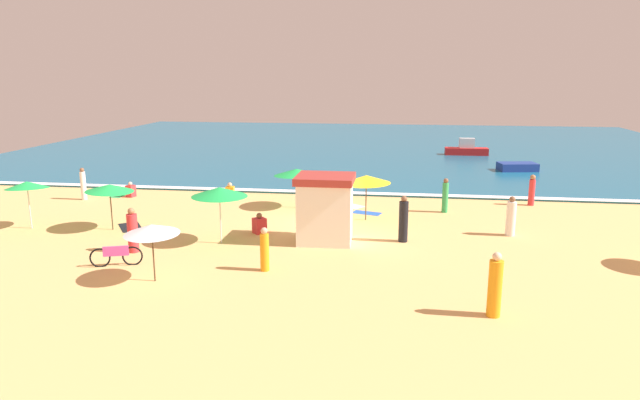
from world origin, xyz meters
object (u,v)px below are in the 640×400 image
at_px(beachgoer_3, 532,190).
at_px(beachgoer_5, 230,191).
at_px(beachgoer_2, 133,232).
at_px(beachgoer_6, 403,220).
at_px(beachgoer_0, 511,218).
at_px(beachgoer_11, 495,287).
at_px(beachgoer_4, 259,225).
at_px(beachgoer_8, 83,184).
at_px(beach_umbrella_3, 109,188).
at_px(parked_bicycle, 116,256).
at_px(lifeguard_cabana, 325,208).
at_px(small_boat_0, 517,167).
at_px(beach_umbrella_4, 27,185).
at_px(beach_umbrella_5, 219,192).
at_px(beach_umbrella_0, 152,229).
at_px(small_boat_1, 466,149).
at_px(beachgoer_7, 445,196).
at_px(beachgoer_10, 131,191).
at_px(beach_umbrella_6, 296,172).
at_px(beachgoer_1, 265,250).

bearing_deg(beachgoer_3, beachgoer_5, -178.98).
distance_m(beachgoer_2, beachgoer_6, 10.60).
distance_m(beachgoer_0, beachgoer_11, 8.66).
distance_m(beachgoer_4, beachgoer_8, 12.11).
distance_m(beach_umbrella_3, beachgoer_6, 12.62).
xyz_separation_m(parked_bicycle, beachgoer_5, (0.65, 11.55, -0.04)).
bearing_deg(beachgoer_11, lifeguard_cabana, 130.97).
relative_size(beach_umbrella_3, small_boat_0, 0.83).
bearing_deg(parked_bicycle, beach_umbrella_4, 146.06).
distance_m(beachgoer_3, beachgoer_8, 23.74).
bearing_deg(beach_umbrella_5, lifeguard_cabana, 11.76).
relative_size(beach_umbrella_0, beachgoer_4, 2.19).
xyz_separation_m(beach_umbrella_5, parked_bicycle, (-2.84, -3.16, -1.73)).
distance_m(beachgoer_5, small_boat_0, 20.28).
distance_m(beach_umbrella_5, small_boat_1, 29.14).
relative_size(beachgoer_7, beachgoer_10, 2.02).
xyz_separation_m(beach_umbrella_3, beachgoer_5, (3.15, 7.10, -1.52)).
distance_m(beach_umbrella_6, beachgoer_4, 5.12).
distance_m(beachgoer_5, beachgoer_6, 11.84).
distance_m(beach_umbrella_0, beachgoer_7, 14.92).
bearing_deg(small_boat_0, beachgoer_2, -131.40).
xyz_separation_m(beach_umbrella_6, beachgoer_5, (-4.09, 1.91, -1.50)).
distance_m(beachgoer_6, small_boat_1, 25.57).
distance_m(lifeguard_cabana, beachgoer_11, 8.63).
distance_m(beachgoer_2, small_boat_0, 27.36).
xyz_separation_m(beach_umbrella_4, beachgoer_3, (22.83, 7.69, -1.16)).
relative_size(beach_umbrella_4, beachgoer_2, 1.40).
bearing_deg(beachgoer_8, beachgoer_10, 24.85).
xyz_separation_m(beachgoer_0, beachgoer_8, (-21.55, 3.90, 0.06)).
bearing_deg(beach_umbrella_0, beach_umbrella_5, 78.88).
xyz_separation_m(parked_bicycle, small_boat_1, (15.32, 29.45, 0.16)).
height_order(beach_umbrella_4, beachgoer_6, beach_umbrella_4).
relative_size(beachgoer_5, beachgoer_7, 0.48).
relative_size(beach_umbrella_0, beachgoer_5, 2.40).
distance_m(beachgoer_0, beachgoer_6, 4.73).
relative_size(beach_umbrella_3, beachgoer_10, 2.71).
bearing_deg(beachgoer_6, beach_umbrella_6, 135.72).
bearing_deg(beachgoer_5, lifeguard_cabana, -50.08).
distance_m(beachgoer_2, small_boat_1, 31.85).
height_order(parked_bicycle, beachgoer_4, beachgoer_4).
xyz_separation_m(lifeguard_cabana, beachgoer_10, (-11.76, 6.82, -1.03)).
bearing_deg(small_boat_0, beach_umbrella_5, -128.58).
height_order(beach_umbrella_0, beachgoer_3, beach_umbrella_0).
bearing_deg(beach_umbrella_3, beachgoer_4, 3.00).
height_order(beach_umbrella_5, beachgoer_4, beach_umbrella_5).
height_order(beach_umbrella_4, beachgoer_1, beach_umbrella_4).
xyz_separation_m(beach_umbrella_3, small_boat_0, (20.46, 17.68, -1.49)).
xyz_separation_m(beach_umbrella_3, small_boat_1, (17.82, 25.01, -1.31)).
relative_size(lifeguard_cabana, beachgoer_4, 3.05).
height_order(beachgoer_3, small_boat_0, beachgoer_3).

